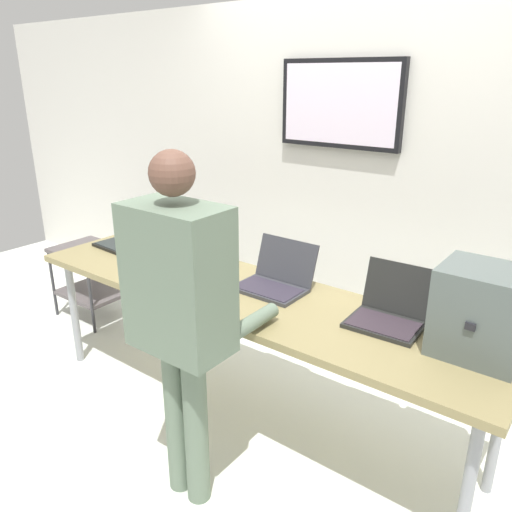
{
  "coord_description": "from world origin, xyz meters",
  "views": [
    {
      "loc": [
        1.57,
        -1.95,
        1.92
      ],
      "look_at": [
        0.01,
        0.1,
        0.98
      ],
      "focal_mm": 35.17,
      "sensor_mm": 36.0,
      "label": 1
    }
  ],
  "objects_px": {
    "equipment_box": "(482,312)",
    "laptop_station_1": "(193,256)",
    "workbench": "(245,300)",
    "laptop_station_2": "(276,278)",
    "storage_cart": "(91,271)",
    "laptop_station_3": "(390,311)",
    "laptop_station_0": "(127,237)",
    "person": "(181,305)"
  },
  "relations": [
    {
      "from": "equipment_box",
      "to": "laptop_station_1",
      "type": "relative_size",
      "value": 1.09
    },
    {
      "from": "workbench",
      "to": "equipment_box",
      "type": "bearing_deg",
      "value": 4.88
    },
    {
      "from": "laptop_station_2",
      "to": "storage_cart",
      "type": "xyz_separation_m",
      "value": [
        -1.92,
        0.11,
        -0.46
      ]
    },
    {
      "from": "workbench",
      "to": "storage_cart",
      "type": "height_order",
      "value": "workbench"
    },
    {
      "from": "workbench",
      "to": "laptop_station_3",
      "type": "relative_size",
      "value": 8.02
    },
    {
      "from": "storage_cart",
      "to": "laptop_station_2",
      "type": "bearing_deg",
      "value": -3.27
    },
    {
      "from": "equipment_box",
      "to": "laptop_station_2",
      "type": "relative_size",
      "value": 1.02
    },
    {
      "from": "laptop_station_0",
      "to": "laptop_station_1",
      "type": "bearing_deg",
      "value": -1.39
    },
    {
      "from": "laptop_station_1",
      "to": "laptop_station_3",
      "type": "height_order",
      "value": "laptop_station_3"
    },
    {
      "from": "laptop_station_0",
      "to": "laptop_station_2",
      "type": "relative_size",
      "value": 1.0
    },
    {
      "from": "workbench",
      "to": "laptop_station_2",
      "type": "height_order",
      "value": "laptop_station_2"
    },
    {
      "from": "equipment_box",
      "to": "laptop_station_0",
      "type": "xyz_separation_m",
      "value": [
        -2.33,
        0.03,
        -0.14
      ]
    },
    {
      "from": "laptop_station_1",
      "to": "laptop_station_2",
      "type": "bearing_deg",
      "value": 2.28
    },
    {
      "from": "laptop_station_1",
      "to": "laptop_station_3",
      "type": "distance_m",
      "value": 1.28
    },
    {
      "from": "laptop_station_2",
      "to": "laptop_station_0",
      "type": "bearing_deg",
      "value": -179.61
    },
    {
      "from": "workbench",
      "to": "person",
      "type": "height_order",
      "value": "person"
    },
    {
      "from": "laptop_station_1",
      "to": "person",
      "type": "bearing_deg",
      "value": -48.37
    },
    {
      "from": "equipment_box",
      "to": "person",
      "type": "height_order",
      "value": "person"
    },
    {
      "from": "workbench",
      "to": "laptop_station_0",
      "type": "xyz_separation_m",
      "value": [
        -1.15,
        0.13,
        0.11
      ]
    },
    {
      "from": "laptop_station_0",
      "to": "storage_cart",
      "type": "height_order",
      "value": "laptop_station_0"
    },
    {
      "from": "equipment_box",
      "to": "storage_cart",
      "type": "height_order",
      "value": "equipment_box"
    },
    {
      "from": "person",
      "to": "laptop_station_3",
      "type": "bearing_deg",
      "value": 50.95
    },
    {
      "from": "laptop_station_1",
      "to": "storage_cart",
      "type": "distance_m",
      "value": 1.4
    },
    {
      "from": "laptop_station_0",
      "to": "laptop_station_1",
      "type": "height_order",
      "value": "laptop_station_1"
    },
    {
      "from": "workbench",
      "to": "equipment_box",
      "type": "distance_m",
      "value": 1.21
    },
    {
      "from": "laptop_station_0",
      "to": "equipment_box",
      "type": "bearing_deg",
      "value": -0.84
    },
    {
      "from": "laptop_station_0",
      "to": "laptop_station_3",
      "type": "height_order",
      "value": "laptop_station_3"
    },
    {
      "from": "laptop_station_1",
      "to": "storage_cart",
      "type": "bearing_deg",
      "value": 174.17
    },
    {
      "from": "laptop_station_1",
      "to": "laptop_station_3",
      "type": "relative_size",
      "value": 1.0
    },
    {
      "from": "equipment_box",
      "to": "laptop_station_1",
      "type": "bearing_deg",
      "value": 179.38
    },
    {
      "from": "workbench",
      "to": "equipment_box",
      "type": "height_order",
      "value": "equipment_box"
    },
    {
      "from": "laptop_station_0",
      "to": "storage_cart",
      "type": "distance_m",
      "value": 0.82
    },
    {
      "from": "laptop_station_1",
      "to": "laptop_station_2",
      "type": "xyz_separation_m",
      "value": [
        0.61,
        0.02,
        -0.0
      ]
    },
    {
      "from": "storage_cart",
      "to": "person",
      "type": "bearing_deg",
      "value": -23.9
    },
    {
      "from": "equipment_box",
      "to": "laptop_station_2",
      "type": "distance_m",
      "value": 1.08
    },
    {
      "from": "laptop_station_2",
      "to": "storage_cart",
      "type": "bearing_deg",
      "value": 176.73
    },
    {
      "from": "equipment_box",
      "to": "laptop_station_0",
      "type": "distance_m",
      "value": 2.33
    },
    {
      "from": "laptop_station_0",
      "to": "person",
      "type": "distance_m",
      "value": 1.51
    },
    {
      "from": "laptop_station_0",
      "to": "storage_cart",
      "type": "xyz_separation_m",
      "value": [
        -0.67,
        0.12,
        -0.46
      ]
    },
    {
      "from": "laptop_station_0",
      "to": "laptop_station_2",
      "type": "distance_m",
      "value": 1.26
    },
    {
      "from": "workbench",
      "to": "laptop_station_3",
      "type": "xyz_separation_m",
      "value": [
        0.77,
        0.14,
        0.12
      ]
    },
    {
      "from": "workbench",
      "to": "equipment_box",
      "type": "relative_size",
      "value": 7.33
    }
  ]
}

